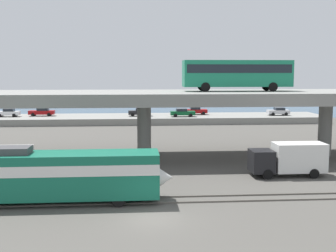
% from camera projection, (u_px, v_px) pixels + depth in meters
% --- Properties ---
extents(ground_plane, '(260.00, 260.00, 0.00)m').
position_uv_depth(ground_plane, '(152.00, 219.00, 28.50)').
color(ground_plane, '#4C4944').
extents(rail_strip_near, '(110.00, 0.12, 0.12)m').
position_uv_depth(rail_strip_near, '(150.00, 203.00, 31.71)').
color(rail_strip_near, '#59544C').
rests_on(rail_strip_near, ground_plane).
extents(rail_strip_far, '(110.00, 0.12, 0.12)m').
position_uv_depth(rail_strip_far, '(149.00, 197.00, 33.19)').
color(rail_strip_far, '#59544C').
rests_on(rail_strip_far, ground_plane).
extents(train_locomotive, '(16.55, 3.04, 4.18)m').
position_uv_depth(train_locomotive, '(62.00, 173.00, 31.70)').
color(train_locomotive, '#14664C').
rests_on(train_locomotive, ground_plane).
extents(highway_overpass, '(96.00, 11.60, 7.34)m').
position_uv_depth(highway_overpass, '(144.00, 99.00, 47.48)').
color(highway_overpass, gray).
rests_on(highway_overpass, ground_plane).
extents(transit_bus_on_overpass, '(12.00, 2.68, 3.40)m').
position_uv_depth(transit_bus_on_overpass, '(237.00, 72.00, 48.57)').
color(transit_bus_on_overpass, '#197A56').
rests_on(transit_bus_on_overpass, highway_overpass).
extents(service_truck_west, '(6.80, 2.46, 3.04)m').
position_uv_depth(service_truck_west, '(290.00, 158.00, 40.01)').
color(service_truck_west, black).
rests_on(service_truck_west, ground_plane).
extents(pier_parking_lot, '(69.62, 11.01, 1.22)m').
position_uv_depth(pier_parking_lot, '(140.00, 119.00, 82.84)').
color(pier_parking_lot, gray).
rests_on(pier_parking_lot, ground_plane).
extents(parked_car_0, '(4.07, 1.95, 1.50)m').
position_uv_depth(parked_car_0, '(278.00, 111.00, 83.40)').
color(parked_car_0, '#B7B7BC').
rests_on(parked_car_0, pier_parking_lot).
extents(parked_car_1, '(4.69, 1.84, 1.50)m').
position_uv_depth(parked_car_1, '(42.00, 112.00, 82.22)').
color(parked_car_1, maroon).
rests_on(parked_car_1, pier_parking_lot).
extents(parked_car_2, '(4.18, 2.00, 1.50)m').
position_uv_depth(parked_car_2, '(196.00, 111.00, 84.90)').
color(parked_car_2, maroon).
rests_on(parked_car_2, pier_parking_lot).
extents(parked_car_3, '(4.19, 1.83, 1.50)m').
position_uv_depth(parked_car_3, '(140.00, 112.00, 82.04)').
color(parked_car_3, black).
rests_on(parked_car_3, pier_parking_lot).
extents(parked_car_4, '(4.52, 1.83, 1.50)m').
position_uv_depth(parked_car_4, '(182.00, 113.00, 80.95)').
color(parked_car_4, '#0C4C26').
rests_on(parked_car_4, pier_parking_lot).
extents(parked_car_5, '(4.15, 1.82, 1.50)m').
position_uv_depth(parked_car_5, '(8.00, 113.00, 80.81)').
color(parked_car_5, silver).
rests_on(parked_car_5, pier_parking_lot).
extents(harbor_water, '(140.00, 36.00, 0.01)m').
position_uv_depth(harbor_water, '(139.00, 111.00, 105.67)').
color(harbor_water, '#2D5170').
rests_on(harbor_water, ground_plane).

